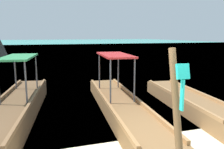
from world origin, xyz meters
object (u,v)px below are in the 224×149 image
Objects in this scene: longtail_boat_turquoise_ribbon at (121,106)px; longtail_boat_pink_ribbon at (189,102)px; mooring_buoy_near at (175,68)px; longtail_boat_yellow_ribbon at (16,110)px.

longtail_boat_turquoise_ribbon reaches higher than longtail_boat_pink_ribbon.
longtail_boat_yellow_ribbon is at bearing -145.11° from mooring_buoy_near.
mooring_buoy_near is at bearing 34.89° from longtail_boat_yellow_ribbon.
longtail_boat_turquoise_ribbon is (3.16, -0.40, -0.05)m from longtail_boat_yellow_ribbon.
longtail_boat_yellow_ribbon is 3.19m from longtail_boat_turquoise_ribbon.
longtail_boat_turquoise_ribbon is at bearing -132.72° from mooring_buoy_near.
longtail_boat_pink_ribbon is (2.41, -0.23, -0.05)m from longtail_boat_turquoise_ribbon.
longtail_boat_turquoise_ribbon is 9.97m from mooring_buoy_near.
longtail_boat_pink_ribbon is 8.72m from mooring_buoy_near.
longtail_boat_turquoise_ribbon is 1.29× the size of longtail_boat_pink_ribbon.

